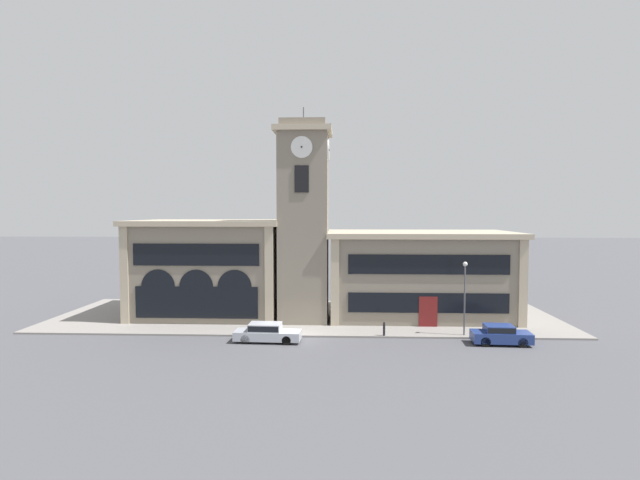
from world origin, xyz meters
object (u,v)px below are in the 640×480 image
street_lamp (465,287)px  bollard (384,329)px  parked_car_near (267,332)px  parked_car_mid (500,334)px

street_lamp → bollard: size_ratio=5.31×
parked_car_near → parked_car_mid: parked_car_mid is taller
parked_car_near → parked_car_mid: bearing=2.5°
parked_car_near → bollard: 8.89m
parked_car_near → bollard: bearing=12.9°
parked_car_near → parked_car_mid: size_ratio=1.17×
parked_car_mid → bollard: (-8.22, 1.61, -0.07)m
bollard → parked_car_near: bearing=-169.6°
parked_car_near → street_lamp: 15.35m
parked_car_mid → bollard: size_ratio=3.96×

